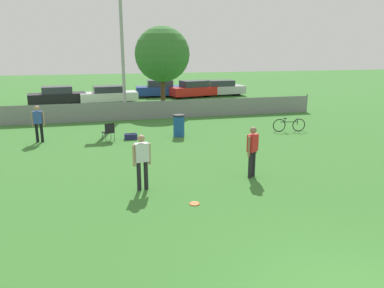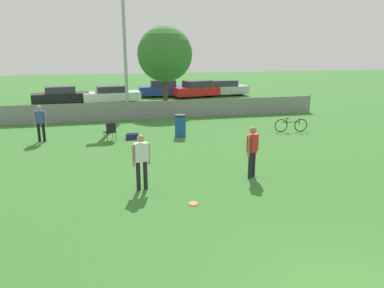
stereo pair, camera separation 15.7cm
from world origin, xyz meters
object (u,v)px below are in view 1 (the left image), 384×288
(tree_near_pole, at_px, (162,54))
(parked_car_white, at_px, (109,95))
(player_defender_red, at_px, (252,148))
(frisbee_disc, at_px, (195,204))
(trash_bin, at_px, (179,125))
(parked_car_blue, at_px, (160,89))
(parked_car_dark, at_px, (57,96))
(parked_car_silver, at_px, (220,88))
(gear_bag_sideline, at_px, (131,136))
(light_pole, at_px, (122,39))
(spectator_in_blue, at_px, (38,121))
(folding_chair_sideline, at_px, (109,131))
(parked_car_red, at_px, (194,89))
(bicycle_sideline, at_px, (289,125))
(player_receiver_white, at_px, (142,158))

(tree_near_pole, height_order, parked_car_white, tree_near_pole)
(player_defender_red, relative_size, parked_car_white, 0.38)
(frisbee_disc, height_order, trash_bin, trash_bin)
(trash_bin, distance_m, parked_car_blue, 15.51)
(player_defender_red, distance_m, parked_car_dark, 20.60)
(parked_car_blue, bearing_deg, tree_near_pole, -93.93)
(parked_car_dark, relative_size, parked_car_silver, 0.99)
(player_defender_red, height_order, parked_car_blue, player_defender_red)
(tree_near_pole, height_order, player_defender_red, tree_near_pole)
(gear_bag_sideline, bearing_deg, light_pole, 87.85)
(spectator_in_blue, bearing_deg, gear_bag_sideline, 177.51)
(light_pole, bearing_deg, folding_chair_sideline, -100.68)
(trash_bin, bearing_deg, parked_car_white, 103.25)
(player_defender_red, distance_m, trash_bin, 6.59)
(parked_car_white, bearing_deg, parked_car_red, 8.81)
(trash_bin, xyz_separation_m, parked_car_blue, (1.64, 15.42, 0.16))
(gear_bag_sideline, bearing_deg, parked_car_red, 64.61)
(tree_near_pole, bearing_deg, parked_car_red, 57.16)
(light_pole, bearing_deg, bicycle_sideline, -41.01)
(light_pole, distance_m, spectator_in_blue, 8.38)
(folding_chair_sideline, relative_size, parked_car_red, 0.19)
(spectator_in_blue, bearing_deg, parked_car_dark, -84.97)
(tree_near_pole, distance_m, parked_car_dark, 9.04)
(parked_car_white, bearing_deg, folding_chair_sideline, -97.85)
(folding_chair_sideline, bearing_deg, spectator_in_blue, -30.32)
(parked_car_dark, bearing_deg, light_pole, -60.04)
(parked_car_dark, distance_m, parked_car_white, 3.83)
(gear_bag_sideline, xyz_separation_m, parked_car_blue, (4.01, 15.48, 0.56))
(spectator_in_blue, bearing_deg, parked_car_blue, -114.65)
(trash_bin, bearing_deg, folding_chair_sideline, -176.75)
(parked_car_dark, relative_size, parked_car_white, 0.97)
(parked_car_dark, xyz_separation_m, parked_car_white, (3.83, -0.15, -0.01))
(parked_car_dark, bearing_deg, gear_bag_sideline, -78.13)
(light_pole, xyz_separation_m, gear_bag_sideline, (-0.25, -6.53, -4.62))
(light_pole, xyz_separation_m, bicycle_sideline, (7.89, -6.86, -4.41))
(trash_bin, height_order, parked_car_blue, parked_car_blue)
(tree_near_pole, bearing_deg, gear_bag_sideline, -109.73)
(parked_car_dark, xyz_separation_m, parked_car_silver, (13.81, 2.20, 0.01))
(frisbee_disc, bearing_deg, parked_car_blue, 82.80)
(bicycle_sideline, bearing_deg, parked_car_white, 133.26)
(parked_car_red, bearing_deg, folding_chair_sideline, -130.33)
(light_pole, relative_size, tree_near_pole, 1.41)
(player_receiver_white, xyz_separation_m, gear_bag_sideline, (0.24, 6.68, -0.88))
(folding_chair_sideline, xyz_separation_m, trash_bin, (3.38, 0.19, 0.05))
(parked_car_white, bearing_deg, bicycle_sideline, -61.63)
(tree_near_pole, relative_size, parked_car_dark, 1.31)
(frisbee_disc, bearing_deg, parked_car_dark, 104.60)
(spectator_in_blue, relative_size, bicycle_sideline, 1.00)
(spectator_in_blue, height_order, gear_bag_sideline, spectator_in_blue)
(player_receiver_white, bearing_deg, parked_car_red, 59.18)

